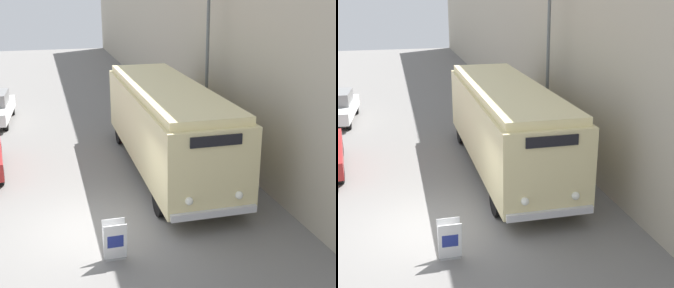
# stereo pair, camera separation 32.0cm
# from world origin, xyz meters

# --- Properties ---
(ground_plane) EXTENTS (80.00, 80.00, 0.00)m
(ground_plane) POSITION_xyz_m (0.00, 0.00, 0.00)
(ground_plane) COLOR slate
(building_wall_right) EXTENTS (0.30, 60.00, 8.89)m
(building_wall_right) POSITION_xyz_m (5.84, 10.00, 4.45)
(building_wall_right) COLOR #B2A893
(building_wall_right) RESTS_ON ground_plane
(vintage_bus) EXTENTS (2.53, 9.79, 3.11)m
(vintage_bus) POSITION_xyz_m (3.12, 3.73, 1.77)
(vintage_bus) COLOR black
(vintage_bus) RESTS_ON ground_plane
(sign_board) EXTENTS (0.56, 0.37, 1.00)m
(sign_board) POSITION_xyz_m (0.38, -1.63, 0.48)
(sign_board) COLOR gray
(sign_board) RESTS_ON ground_plane
(streetlamp) EXTENTS (0.36, 0.36, 6.45)m
(streetlamp) POSITION_xyz_m (4.99, 4.88, 4.18)
(streetlamp) COLOR #595E60
(streetlamp) RESTS_ON ground_plane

